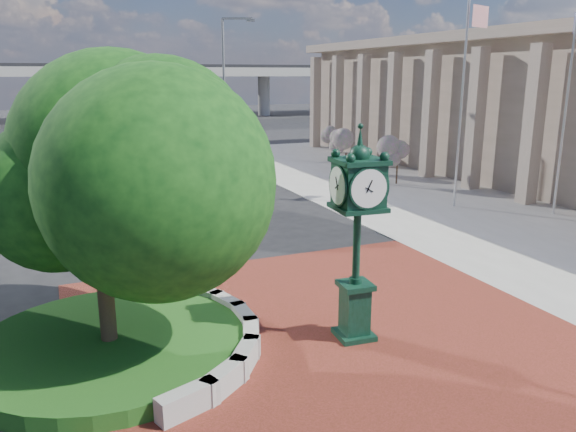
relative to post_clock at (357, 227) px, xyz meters
The scene contains 17 objects.
ground 3.18m from the post_clock, 109.58° to the left, with size 200.00×200.00×0.00m, color black.
plaza 2.85m from the post_clock, 138.99° to the left, with size 12.00×12.00×0.04m, color maroon.
sidewalk 19.46m from the post_clock, 36.47° to the left, with size 20.00×50.00×0.04m, color #9E9B93.
planter_wall 4.34m from the post_clock, 155.81° to the left, with size 2.96×6.77×0.54m.
grass_bed 6.26m from the post_clock, 165.29° to the left, with size 6.10×6.10×0.40m, color #174112.
overpass 71.55m from the post_clock, 90.59° to the left, with size 90.00×12.00×7.50m.
tree_planter 5.78m from the post_clock, 165.29° to the left, with size 5.20×5.20×6.33m.
tree_street 19.97m from the post_clock, 103.07° to the left, with size 4.40×4.40×5.45m.
post_clock is the anchor object (origin of this frame).
parked_car 40.63m from the post_clock, 90.83° to the left, with size 1.95×4.85×1.65m, color #50180B.
flagpole_a 15.41m from the post_clock, 42.27° to the left, with size 1.45×0.49×9.51m.
flagpole_b 16.32m from the post_clock, 26.67° to the left, with size 1.41×0.26×9.05m.
street_lamp_near 26.45m from the post_clock, 79.36° to the left, with size 2.06×1.06×9.75m.
street_lamp_far 42.72m from the post_clock, 90.93° to the left, with size 1.88×0.39×8.38m.
shrub_near 20.17m from the post_clock, 53.57° to the left, with size 1.20×1.20×2.20m.
shrub_mid 24.05m from the post_clock, 61.85° to the left, with size 1.20×1.20×2.20m.
shrub_far 28.68m from the post_clock, 63.47° to the left, with size 1.20×1.20×2.20m.
Camera 1 is at (-5.80, -12.29, 6.21)m, focal length 35.00 mm.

